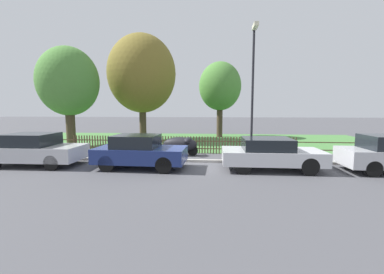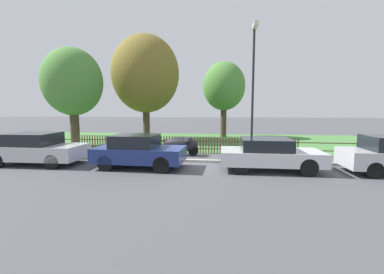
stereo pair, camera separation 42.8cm
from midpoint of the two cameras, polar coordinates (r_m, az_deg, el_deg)
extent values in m
plane|color=#4C4C51|center=(12.16, -4.94, -5.58)|extent=(120.00, 120.00, 0.00)
cube|color=#B2ADA3|center=(12.24, -4.87, -5.21)|extent=(28.44, 0.20, 0.12)
cube|color=#477F3D|center=(19.92, -1.08, -0.84)|extent=(28.44, 10.95, 0.01)
cube|color=brown|center=(14.52, -3.30, -2.52)|extent=(28.44, 0.03, 0.05)
cube|color=brown|center=(14.46, -3.31, -0.88)|extent=(28.44, 0.03, 0.05)
cube|color=brown|center=(16.57, -25.40, -1.30)|extent=(0.06, 0.03, 0.95)
cube|color=brown|center=(16.49, -24.92, -1.31)|extent=(0.06, 0.03, 0.95)
cube|color=brown|center=(16.41, -24.44, -1.32)|extent=(0.06, 0.03, 0.95)
cube|color=brown|center=(16.33, -23.95, -1.33)|extent=(0.06, 0.03, 0.95)
cube|color=brown|center=(16.26, -23.46, -1.34)|extent=(0.06, 0.03, 0.95)
cube|color=brown|center=(16.18, -22.96, -1.35)|extent=(0.06, 0.03, 0.95)
cube|color=brown|center=(16.11, -22.46, -1.37)|extent=(0.06, 0.03, 0.95)
cube|color=brown|center=(16.04, -21.95, -1.38)|extent=(0.06, 0.03, 0.95)
cube|color=brown|center=(15.97, -21.44, -1.39)|extent=(0.06, 0.03, 0.95)
cube|color=brown|center=(15.90, -20.93, -1.40)|extent=(0.06, 0.03, 0.95)
cube|color=brown|center=(15.83, -20.41, -1.41)|extent=(0.06, 0.03, 0.95)
cube|color=brown|center=(15.76, -19.88, -1.42)|extent=(0.06, 0.03, 0.95)
cube|color=brown|center=(15.69, -19.36, -1.43)|extent=(0.06, 0.03, 0.95)
cube|color=brown|center=(15.63, -18.82, -1.45)|extent=(0.06, 0.03, 0.95)
cube|color=brown|center=(15.57, -18.29, -1.46)|extent=(0.06, 0.03, 0.95)
cube|color=brown|center=(15.51, -17.74, -1.47)|extent=(0.06, 0.03, 0.95)
cube|color=brown|center=(15.45, -17.20, -1.48)|extent=(0.06, 0.03, 0.95)
cube|color=brown|center=(15.39, -16.65, -1.49)|extent=(0.06, 0.03, 0.95)
cube|color=brown|center=(15.33, -16.09, -1.50)|extent=(0.06, 0.03, 0.95)
cube|color=brown|center=(15.27, -15.54, -1.51)|extent=(0.06, 0.03, 0.95)
cube|color=brown|center=(15.22, -14.97, -1.52)|extent=(0.06, 0.03, 0.95)
cube|color=brown|center=(15.17, -14.41, -1.54)|extent=(0.06, 0.03, 0.95)
cube|color=brown|center=(15.11, -13.84, -1.55)|extent=(0.06, 0.03, 0.95)
cube|color=brown|center=(15.06, -13.26, -1.56)|extent=(0.06, 0.03, 0.95)
cube|color=brown|center=(15.02, -12.68, -1.57)|extent=(0.06, 0.03, 0.95)
cube|color=brown|center=(14.97, -12.10, -1.58)|extent=(0.06, 0.03, 0.95)
cube|color=brown|center=(14.92, -11.52, -1.59)|extent=(0.06, 0.03, 0.95)
cube|color=brown|center=(14.88, -10.93, -1.60)|extent=(0.06, 0.03, 0.95)
cube|color=brown|center=(14.84, -10.34, -1.61)|extent=(0.06, 0.03, 0.95)
cube|color=brown|center=(14.80, -9.74, -1.62)|extent=(0.06, 0.03, 0.95)
cube|color=brown|center=(14.76, -9.14, -1.63)|extent=(0.06, 0.03, 0.95)
cube|color=brown|center=(14.72, -8.54, -1.64)|extent=(0.06, 0.03, 0.95)
cube|color=brown|center=(14.68, -7.94, -1.65)|extent=(0.06, 0.03, 0.95)
cube|color=brown|center=(14.65, -7.33, -1.66)|extent=(0.06, 0.03, 0.95)
cube|color=brown|center=(14.62, -6.72, -1.67)|extent=(0.06, 0.03, 0.95)
cube|color=brown|center=(14.59, -6.10, -1.68)|extent=(0.06, 0.03, 0.95)
cube|color=brown|center=(14.56, -5.49, -1.69)|extent=(0.06, 0.03, 0.95)
cube|color=brown|center=(14.53, -4.87, -1.70)|extent=(0.06, 0.03, 0.95)
cube|color=brown|center=(14.50, -4.25, -1.71)|extent=(0.06, 0.03, 0.95)
cube|color=brown|center=(14.48, -3.63, -1.72)|extent=(0.06, 0.03, 0.95)
cube|color=brown|center=(14.46, -3.00, -1.72)|extent=(0.06, 0.03, 0.95)
cube|color=brown|center=(14.44, -2.38, -1.73)|extent=(0.06, 0.03, 0.95)
cube|color=brown|center=(14.42, -1.75, -1.74)|extent=(0.06, 0.03, 0.95)
cube|color=brown|center=(14.40, -1.12, -1.75)|extent=(0.06, 0.03, 0.95)
cube|color=brown|center=(14.38, -0.49, -1.76)|extent=(0.06, 0.03, 0.95)
cube|color=brown|center=(14.37, 0.15, -1.76)|extent=(0.06, 0.03, 0.95)
cube|color=brown|center=(14.36, 0.78, -1.77)|extent=(0.06, 0.03, 0.95)
cube|color=brown|center=(14.35, 1.41, -1.78)|extent=(0.06, 0.03, 0.95)
cube|color=brown|center=(14.34, 2.05, -1.79)|extent=(0.06, 0.03, 0.95)
cube|color=brown|center=(14.33, 2.68, -1.79)|extent=(0.06, 0.03, 0.95)
cube|color=brown|center=(14.33, 3.32, -1.80)|extent=(0.06, 0.03, 0.95)
cube|color=brown|center=(14.33, 3.96, -1.81)|extent=(0.06, 0.03, 0.95)
cube|color=brown|center=(14.32, 4.60, -1.81)|extent=(0.06, 0.03, 0.95)
cube|color=brown|center=(14.32, 5.23, -1.82)|extent=(0.06, 0.03, 0.95)
cube|color=brown|center=(14.33, 5.87, -1.82)|extent=(0.06, 0.03, 0.95)
cube|color=brown|center=(14.33, 6.51, -1.83)|extent=(0.06, 0.03, 0.95)
cube|color=brown|center=(14.34, 7.14, -1.83)|extent=(0.06, 0.03, 0.95)
cube|color=brown|center=(14.34, 7.78, -1.84)|extent=(0.06, 0.03, 0.95)
cube|color=brown|center=(14.35, 8.41, -1.84)|extent=(0.06, 0.03, 0.95)
cube|color=brown|center=(14.36, 9.05, -1.85)|extent=(0.06, 0.03, 0.95)
cube|color=brown|center=(14.38, 9.68, -1.85)|extent=(0.06, 0.03, 0.95)
cube|color=brown|center=(14.39, 10.31, -1.86)|extent=(0.06, 0.03, 0.95)
cube|color=brown|center=(14.41, 10.94, -1.86)|extent=(0.06, 0.03, 0.95)
cube|color=brown|center=(14.43, 11.57, -1.86)|extent=(0.06, 0.03, 0.95)
cube|color=brown|center=(14.45, 12.20, -1.87)|extent=(0.06, 0.03, 0.95)
cube|color=brown|center=(14.47, 12.83, -1.87)|extent=(0.06, 0.03, 0.95)
cube|color=brown|center=(14.49, 13.45, -1.87)|extent=(0.06, 0.03, 0.95)
cube|color=brown|center=(14.51, 14.07, -1.88)|extent=(0.06, 0.03, 0.95)
cube|color=brown|center=(14.54, 14.69, -1.88)|extent=(0.06, 0.03, 0.95)
cube|color=brown|center=(14.57, 15.31, -1.88)|extent=(0.06, 0.03, 0.95)
cube|color=brown|center=(14.60, 15.92, -1.88)|extent=(0.06, 0.03, 0.95)
cube|color=brown|center=(14.63, 16.54, -1.89)|extent=(0.06, 0.03, 0.95)
cube|color=brown|center=(14.66, 17.15, -1.89)|extent=(0.06, 0.03, 0.95)
cube|color=brown|center=(14.70, 17.75, -1.89)|extent=(0.06, 0.03, 0.95)
cube|color=brown|center=(14.74, 18.36, -1.89)|extent=(0.06, 0.03, 0.95)
cube|color=brown|center=(14.77, 18.96, -1.89)|extent=(0.06, 0.03, 0.95)
cube|color=brown|center=(14.81, 19.55, -1.89)|extent=(0.06, 0.03, 0.95)
cube|color=brown|center=(14.86, 20.15, -1.89)|extent=(0.06, 0.03, 0.95)
cube|color=brown|center=(14.90, 20.74, -1.89)|extent=(0.06, 0.03, 0.95)
cube|color=brown|center=(14.94, 21.33, -1.89)|extent=(0.06, 0.03, 0.95)
cube|color=#BCBCC1|center=(13.38, -32.09, -2.94)|extent=(4.02, 1.92, 0.62)
cube|color=black|center=(13.42, -32.93, -0.47)|extent=(1.94, 1.71, 0.53)
cylinder|color=black|center=(13.46, -25.57, -3.67)|extent=(0.63, 0.15, 0.62)
cylinder|color=black|center=(12.02, -29.68, -5.04)|extent=(0.63, 0.15, 0.62)
cylinder|color=black|center=(14.84, -33.92, -3.25)|extent=(0.63, 0.15, 0.62)
cube|color=navy|center=(11.06, -12.35, -3.83)|extent=(3.80, 1.88, 0.61)
cube|color=black|center=(11.04, -13.34, -0.91)|extent=(1.85, 1.64, 0.53)
cylinder|color=black|center=(11.56, -5.55, -4.55)|extent=(0.66, 0.16, 0.66)
cylinder|color=black|center=(10.03, -7.53, -6.28)|extent=(0.66, 0.16, 0.66)
cylinder|color=black|center=(12.26, -16.23, -4.14)|extent=(0.66, 0.16, 0.66)
cylinder|color=black|center=(10.83, -19.57, -5.64)|extent=(0.66, 0.16, 0.66)
cube|color=silver|center=(10.98, 16.17, -4.14)|extent=(4.00, 1.86, 0.55)
cube|color=black|center=(10.86, 15.22, -1.49)|extent=(1.92, 1.67, 0.48)
cylinder|color=black|center=(12.14, 21.11, -4.40)|extent=(0.67, 0.14, 0.67)
cylinder|color=black|center=(10.54, 23.72, -6.11)|extent=(0.67, 0.14, 0.67)
cylinder|color=black|center=(11.69, 9.32, -4.45)|extent=(0.67, 0.14, 0.67)
cylinder|color=black|center=(10.01, 10.08, -6.30)|extent=(0.67, 0.14, 0.67)
cylinder|color=black|center=(12.83, 31.08, -4.48)|extent=(0.61, 0.14, 0.61)
cylinder|color=black|center=(11.47, 34.50, -5.89)|extent=(0.61, 0.14, 0.61)
cylinder|color=black|center=(13.66, -0.73, -3.06)|extent=(0.55, 0.14, 0.55)
cylinder|color=black|center=(13.95, -6.34, -2.90)|extent=(0.55, 0.14, 0.55)
ellipsoid|color=black|center=(13.74, -3.57, -1.63)|extent=(1.87, 0.87, 0.78)
ellipsoid|color=black|center=(13.62, -1.80, -0.79)|extent=(0.49, 0.96, 0.36)
cylinder|color=#473828|center=(18.98, -25.98, 2.75)|extent=(0.59, 0.59, 3.04)
ellipsoid|color=#4C8438|center=(19.03, -26.39, 11.03)|extent=(3.89, 3.89, 4.47)
cylinder|color=#473828|center=(20.53, -11.47, 4.17)|extent=(0.53, 0.53, 3.52)
ellipsoid|color=olive|center=(20.68, -11.68, 13.63)|extent=(5.19, 5.19, 5.97)
cylinder|color=#473828|center=(22.58, 5.61, 4.14)|extent=(0.51, 0.51, 3.27)
ellipsoid|color=#4C8438|center=(22.64, 5.69, 11.18)|extent=(3.62, 3.62, 4.16)
cylinder|color=black|center=(12.61, 12.32, 8.65)|extent=(0.11, 0.11, 6.09)
cube|color=beige|center=(12.79, 12.90, 22.93)|extent=(0.20, 0.76, 0.18)
camera|label=1|loc=(0.21, -90.96, -0.11)|focal=24.00mm
camera|label=2|loc=(0.21, 89.04, 0.11)|focal=24.00mm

